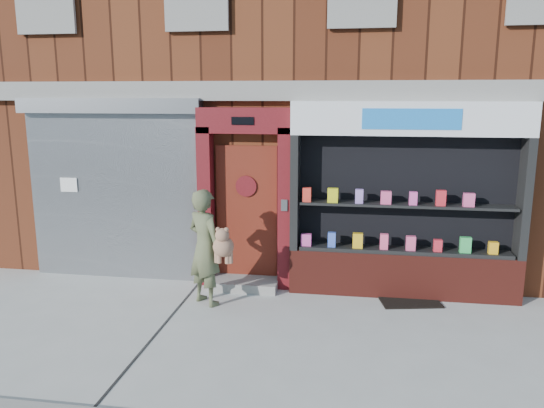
# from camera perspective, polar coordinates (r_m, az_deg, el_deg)

# --- Properties ---
(ground) EXTENTS (80.00, 80.00, 0.00)m
(ground) POSITION_cam_1_polar(r_m,az_deg,el_deg) (7.09, 0.20, -14.17)
(ground) COLOR #9E9E99
(ground) RESTS_ON ground
(building) EXTENTS (12.00, 8.16, 8.00)m
(building) POSITION_cam_1_polar(r_m,az_deg,el_deg) (12.37, 4.61, 15.85)
(building) COLOR #4A2011
(building) RESTS_ON ground
(shutter_bay) EXTENTS (3.10, 0.30, 3.04)m
(shutter_bay) POSITION_cam_1_polar(r_m,az_deg,el_deg) (9.25, -16.61, 2.65)
(shutter_bay) COLOR gray
(shutter_bay) RESTS_ON ground
(red_door_bay) EXTENTS (1.52, 0.58, 2.90)m
(red_door_bay) POSITION_cam_1_polar(r_m,az_deg,el_deg) (8.51, -2.88, 0.58)
(red_door_bay) COLOR #510D12
(red_door_bay) RESTS_ON ground
(pharmacy_bay) EXTENTS (3.50, 0.41, 3.00)m
(pharmacy_bay) POSITION_cam_1_polar(r_m,az_deg,el_deg) (8.34, 14.10, -0.58)
(pharmacy_bay) COLOR maroon
(pharmacy_bay) RESTS_ON ground
(woman) EXTENTS (0.86, 0.70, 1.75)m
(woman) POSITION_cam_1_polar(r_m,az_deg,el_deg) (7.92, -7.07, -4.61)
(woman) COLOR #52583A
(woman) RESTS_ON ground
(doormat) EXTENTS (0.99, 0.78, 0.02)m
(doormat) POSITION_cam_1_polar(r_m,az_deg,el_deg) (8.49, 14.52, -10.00)
(doormat) COLOR black
(doormat) RESTS_ON ground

